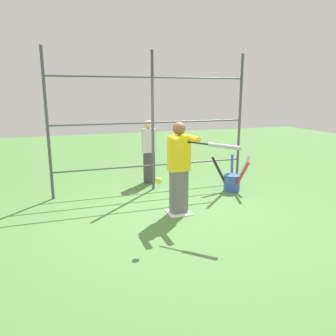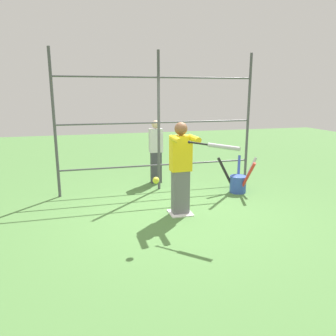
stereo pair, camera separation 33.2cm
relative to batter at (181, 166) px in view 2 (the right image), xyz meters
The scene contains 8 objects.
ground_plane 0.89m from the batter, 90.00° to the right, with size 24.00×24.00×0.00m, color #4C7A3D.
home_plate 0.88m from the batter, 90.00° to the right, with size 0.40×0.40×0.02m.
fence_backstop 1.73m from the batter, 90.00° to the right, with size 4.35×0.06×2.99m.
batter is the anchor object (origin of this frame).
baseball_bat_swinging 0.98m from the batter, 113.65° to the left, with size 0.62×0.66×0.09m.
softball_in_flight 1.15m from the batter, 54.37° to the left, with size 0.10×0.10×0.10m.
bat_bucket 1.96m from the batter, 150.43° to the right, with size 0.84×0.89×0.78m.
bystander_behind_fence 2.17m from the batter, 91.63° to the right, with size 0.31×0.19×1.50m.
Camera 2 is at (1.69, 5.32, 2.14)m, focal length 35.00 mm.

